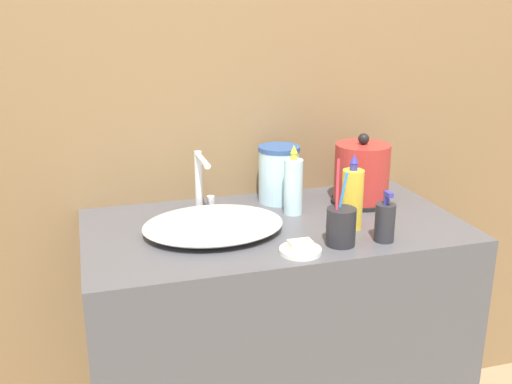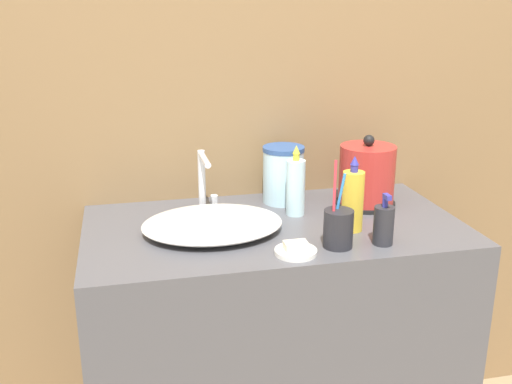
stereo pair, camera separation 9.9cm
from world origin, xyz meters
TOP-DOWN VIEW (x-y plane):
  - wall_back at (0.00, 0.59)m, footprint 6.00×0.04m
  - vanity_counter at (0.00, 0.28)m, footprint 1.06×0.57m
  - sink_basin at (-0.18, 0.27)m, footprint 0.38×0.30m
  - faucet at (-0.17, 0.44)m, footprint 0.06×0.15m
  - electric_kettle at (0.31, 0.38)m, footprint 0.18×0.18m
  - toothbrush_cup at (0.12, 0.09)m, footprint 0.08×0.08m
  - lotion_bottle at (0.24, 0.09)m, footprint 0.05×0.05m
  - shampoo_bottle at (0.20, 0.20)m, footprint 0.06×0.06m
  - mouthwash_bottle at (0.08, 0.35)m, footprint 0.05×0.05m
  - soap_dish at (0.00, 0.07)m, footprint 0.11×0.11m
  - water_pitcher at (0.08, 0.47)m, footprint 0.13×0.13m

SIDE VIEW (x-z plane):
  - vanity_counter at x=0.00m, z-range 0.00..0.86m
  - soap_dish at x=0.00m, z-range 0.85..0.88m
  - sink_basin at x=-0.18m, z-range 0.86..0.90m
  - toothbrush_cup at x=0.12m, z-range 0.80..1.02m
  - lotion_bottle at x=0.24m, z-range 0.84..0.98m
  - mouthwash_bottle at x=0.08m, z-range 0.84..1.05m
  - shampoo_bottle at x=0.20m, z-range 0.84..1.05m
  - electric_kettle at x=0.31m, z-range 0.84..1.06m
  - water_pitcher at x=0.08m, z-range 0.86..1.03m
  - faucet at x=-0.17m, z-range 0.87..1.05m
  - wall_back at x=0.00m, z-range 0.00..2.60m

